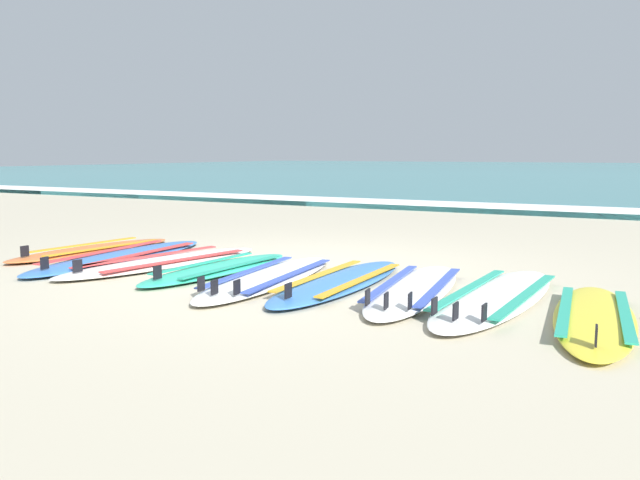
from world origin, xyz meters
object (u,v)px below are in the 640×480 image
(surfboard_1, at_px, (121,256))
(surfboard_2, at_px, (164,262))
(surfboard_4, at_px, (269,277))
(surfboard_7, at_px, (497,296))
(surfboard_0, at_px, (93,250))
(surfboard_8, at_px, (594,317))
(surfboard_3, at_px, (219,269))
(surfboard_5, at_px, (340,281))
(surfboard_6, at_px, (415,289))

(surfboard_1, relative_size, surfboard_2, 1.05)
(surfboard_4, relative_size, surfboard_7, 0.96)
(surfboard_1, height_order, surfboard_2, same)
(surfboard_0, distance_m, surfboard_1, 0.66)
(surfboard_4, relative_size, surfboard_8, 1.13)
(surfboard_0, height_order, surfboard_4, same)
(surfboard_4, bearing_deg, surfboard_3, 168.42)
(surfboard_1, distance_m, surfboard_3, 1.34)
(surfboard_7, xyz_separation_m, surfboard_8, (0.70, -0.32, -0.00))
(surfboard_3, height_order, surfboard_5, same)
(surfboard_0, bearing_deg, surfboard_8, -6.59)
(surfboard_5, xyz_separation_m, surfboard_8, (2.00, -0.28, 0.00))
(surfboard_4, bearing_deg, surfboard_7, 4.62)
(surfboard_2, height_order, surfboard_6, same)
(surfboard_8, bearing_deg, surfboard_2, 175.10)
(surfboard_3, bearing_deg, surfboard_7, 0.52)
(surfboard_4, distance_m, surfboard_5, 0.64)
(surfboard_3, xyz_separation_m, surfboard_6, (1.93, 0.00, 0.00))
(surfboard_3, height_order, surfboard_7, same)
(surfboard_2, relative_size, surfboard_4, 1.05)
(surfboard_1, xyz_separation_m, surfboard_4, (1.98, -0.24, 0.00))
(surfboard_0, relative_size, surfboard_1, 0.83)
(surfboard_2, relative_size, surfboard_3, 1.22)
(surfboard_0, distance_m, surfboard_3, 1.98)
(surfboard_4, bearing_deg, surfboard_0, 170.31)
(surfboard_5, distance_m, surfboard_8, 2.02)
(surfboard_4, relative_size, surfboard_5, 1.05)
(surfboard_8, bearing_deg, surfboard_6, 167.73)
(surfboard_3, relative_size, surfboard_4, 0.86)
(surfboard_3, xyz_separation_m, surfboard_4, (0.64, -0.13, 0.00))
(surfboard_5, xyz_separation_m, surfboard_6, (0.66, 0.01, 0.00))
(surfboard_5, bearing_deg, surfboard_1, 177.49)
(surfboard_0, xyz_separation_m, surfboard_8, (5.23, -0.60, 0.00))
(surfboard_0, distance_m, surfboard_6, 3.90)
(surfboard_4, relative_size, surfboard_6, 1.04)
(surfboard_0, height_order, surfboard_5, same)
(surfboard_2, bearing_deg, surfboard_6, -1.05)
(surfboard_4, xyz_separation_m, surfboard_7, (1.92, 0.16, -0.00))
(surfboard_2, height_order, surfboard_8, same)
(surfboard_2, bearing_deg, surfboard_4, -7.65)
(surfboard_0, bearing_deg, surfboard_6, -4.59)
(surfboard_2, bearing_deg, surfboard_3, -3.97)
(surfboard_6, bearing_deg, surfboard_0, 175.41)
(surfboard_4, bearing_deg, surfboard_6, 5.91)
(surfboard_0, bearing_deg, surfboard_7, -3.66)
(surfboard_2, distance_m, surfboard_8, 3.99)
(surfboard_3, bearing_deg, surfboard_1, 175.52)
(surfboard_5, relative_size, surfboard_7, 0.91)
(surfboard_1, bearing_deg, surfboard_7, -1.19)
(surfboard_6, bearing_deg, surfboard_5, -179.11)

